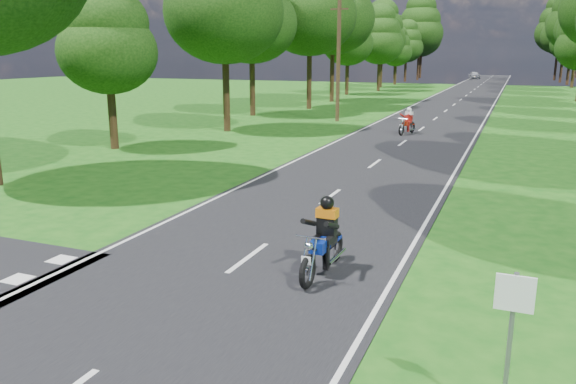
% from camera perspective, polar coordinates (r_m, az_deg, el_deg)
% --- Properties ---
extents(ground, '(160.00, 160.00, 0.00)m').
position_cam_1_polar(ground, '(11.15, -8.69, -10.04)').
color(ground, '#154E11').
rests_on(ground, ground).
extents(main_road, '(7.00, 140.00, 0.02)m').
position_cam_1_polar(main_road, '(59.11, 17.14, 8.95)').
color(main_road, black).
rests_on(main_road, ground).
extents(road_markings, '(7.40, 140.00, 0.01)m').
position_cam_1_polar(road_markings, '(57.26, 16.82, 8.84)').
color(road_markings, silver).
rests_on(road_markings, main_road).
extents(treeline, '(40.00, 115.35, 14.78)m').
position_cam_1_polar(treeline, '(68.97, 19.71, 16.25)').
color(treeline, black).
rests_on(treeline, ground).
extents(telegraph_pole, '(1.20, 0.26, 8.00)m').
position_cam_1_polar(telegraph_pole, '(38.41, 5.14, 13.22)').
color(telegraph_pole, '#382616').
rests_on(telegraph_pole, ground).
extents(road_sign, '(0.45, 0.07, 2.00)m').
position_cam_1_polar(road_sign, '(7.39, 21.76, -12.40)').
color(road_sign, slate).
rests_on(road_sign, ground).
extents(rider_near_blue, '(0.73, 1.98, 1.63)m').
position_cam_1_polar(rider_near_blue, '(11.59, 3.56, -4.53)').
color(rider_near_blue, '#0D2896').
rests_on(rider_near_blue, main_road).
extents(rider_far_red, '(1.00, 1.90, 1.51)m').
position_cam_1_polar(rider_far_red, '(32.78, 12.02, 7.09)').
color(rider_far_red, maroon).
rests_on(rider_far_red, main_road).
extents(distant_car, '(2.55, 4.20, 1.34)m').
position_cam_1_polar(distant_car, '(109.58, 18.40, 11.22)').
color(distant_car, silver).
rests_on(distant_car, main_road).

